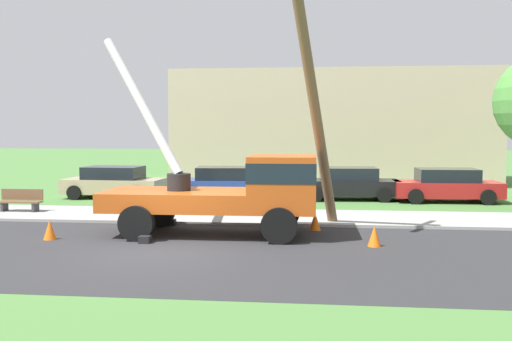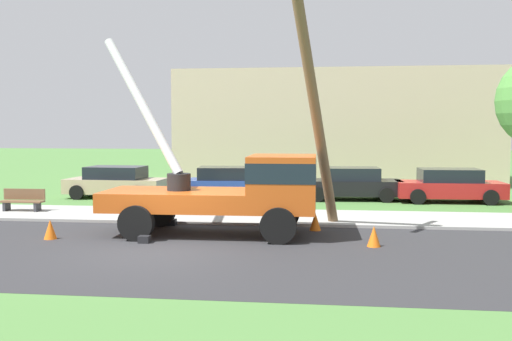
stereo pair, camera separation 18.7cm
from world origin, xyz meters
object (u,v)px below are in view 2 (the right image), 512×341
at_px(parked_sedan_red, 449,185).
at_px(parked_sedan_blue, 227,183).
at_px(traffic_cone_curbside, 315,221).
at_px(park_bench, 23,201).
at_px(traffic_cone_behind, 50,229).
at_px(parked_sedan_tan, 116,182).
at_px(traffic_cone_ahead, 374,236).
at_px(parked_sedan_black, 350,184).
at_px(utility_truck, 239,187).
at_px(leaning_utility_pole, 312,89).

bearing_deg(parked_sedan_red, parked_sedan_blue, 179.93).
height_order(traffic_cone_curbside, parked_sedan_blue, parked_sedan_blue).
bearing_deg(park_bench, traffic_cone_behind, -53.91).
bearing_deg(parked_sedan_tan, traffic_cone_ahead, -41.98).
distance_m(traffic_cone_curbside, parked_sedan_blue, 8.62).
bearing_deg(parked_sedan_red, parked_sedan_black, 175.31).
bearing_deg(utility_truck, traffic_cone_curbside, 24.56).
bearing_deg(traffic_cone_ahead, traffic_cone_behind, -179.83).
bearing_deg(parked_sedan_black, traffic_cone_ahead, -88.77).
relative_size(traffic_cone_ahead, traffic_cone_behind, 1.00).
distance_m(utility_truck, leaning_utility_pole, 3.62).
bearing_deg(parked_sedan_tan, parked_sedan_blue, 3.12).
bearing_deg(parked_sedan_tan, leaning_utility_pole, -40.65).
bearing_deg(traffic_cone_behind, park_bench, 126.09).
height_order(parked_sedan_black, park_bench, parked_sedan_black).
relative_size(parked_sedan_blue, parked_sedan_black, 1.01).
distance_m(parked_sedan_blue, parked_sedan_red, 9.57).
relative_size(parked_sedan_red, park_bench, 2.77).
relative_size(traffic_cone_curbside, park_bench, 0.35).
bearing_deg(parked_sedan_red, traffic_cone_behind, -142.62).
distance_m(traffic_cone_ahead, parked_sedan_red, 10.62).
bearing_deg(leaning_utility_pole, traffic_cone_ahead, -48.12).
bearing_deg(park_bench, traffic_cone_ahead, -20.29).
relative_size(leaning_utility_pole, traffic_cone_curbside, 14.99).
height_order(traffic_cone_ahead, traffic_cone_curbside, same).
xyz_separation_m(traffic_cone_curbside, park_bench, (-10.78, 2.29, 0.18)).
xyz_separation_m(parked_sedan_tan, parked_sedan_black, (10.45, 0.60, 0.00)).
height_order(leaning_utility_pole, parked_sedan_red, leaning_utility_pole).
bearing_deg(leaning_utility_pole, parked_sedan_black, 79.82).
bearing_deg(park_bench, parked_sedan_blue, 38.27).
height_order(traffic_cone_behind, parked_sedan_red, parked_sedan_red).
distance_m(traffic_cone_behind, park_bench, 5.69).
bearing_deg(traffic_cone_ahead, parked_sedan_blue, 119.78).
xyz_separation_m(parked_sedan_tan, park_bench, (-1.70, -5.03, -0.25)).
distance_m(leaning_utility_pole, traffic_cone_curbside, 4.02).
relative_size(leaning_utility_pole, parked_sedan_black, 1.87).
bearing_deg(traffic_cone_ahead, parked_sedan_red, 68.29).
bearing_deg(parked_sedan_blue, utility_truck, -77.96).
xyz_separation_m(parked_sedan_red, park_bench, (-16.29, -5.29, -0.25)).
height_order(utility_truck, leaning_utility_pole, leaning_utility_pole).
distance_m(parked_sedan_red, park_bench, 17.13).
bearing_deg(parked_sedan_tan, parked_sedan_red, 1.03).
height_order(parked_sedan_tan, parked_sedan_blue, same).
bearing_deg(traffic_cone_curbside, leaning_utility_pole, -107.65).
distance_m(traffic_cone_curbside, park_bench, 11.02).
bearing_deg(parked_sedan_blue, park_bench, -141.73).
bearing_deg(traffic_cone_curbside, parked_sedan_red, 53.95).
bearing_deg(traffic_cone_behind, traffic_cone_curbside, 17.27).
distance_m(leaning_utility_pole, parked_sedan_tan, 12.33).
xyz_separation_m(leaning_utility_pole, parked_sedan_red, (5.63, 7.95, -3.57)).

